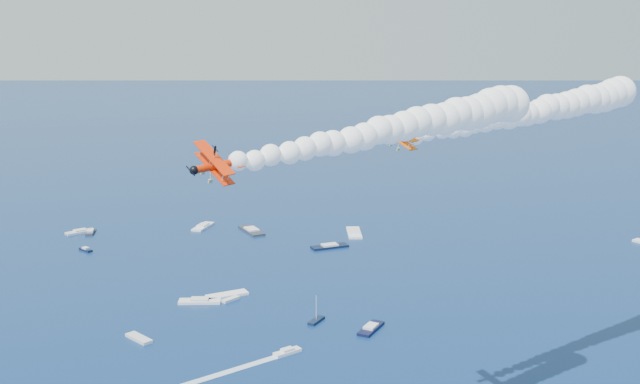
{
  "coord_description": "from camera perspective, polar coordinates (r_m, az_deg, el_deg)",
  "views": [
    {
      "loc": [
        -15.71,
        -90.87,
        73.57
      ],
      "look_at": [
        -8.39,
        15.35,
        50.04
      ],
      "focal_mm": 43.1,
      "sensor_mm": 36.0,
      "label": 1
    }
  ],
  "objects": [
    {
      "name": "spectator_boats",
      "position": [
        220.06,
        -1.87,
        -6.98
      ],
      "size": [
        220.79,
        163.56,
        0.7
      ],
      "color": "white",
      "rests_on": "ground"
    },
    {
      "name": "smoke_trail_lead",
      "position": [
        141.56,
        15.22,
        5.71
      ],
      "size": [
        60.38,
        53.1,
        10.54
      ],
      "primitive_type": null,
      "rotation": [
        0.0,
        0.0,
        3.66
      ],
      "color": "white"
    },
    {
      "name": "biplane_lead",
      "position": [
        121.69,
        6.07,
        3.99
      ],
      "size": [
        9.84,
        10.72,
        7.04
      ],
      "primitive_type": null,
      "rotation": [
        -0.32,
        0.07,
        3.66
      ],
      "color": "#F15F05"
    },
    {
      "name": "smoke_trail_trail",
      "position": [
        112.1,
        5.35,
        4.67
      ],
      "size": [
        60.49,
        55.81,
        10.54
      ],
      "primitive_type": null,
      "rotation": [
        0.0,
        0.0,
        3.71
      ],
      "color": "white"
    },
    {
      "name": "biplane_trail",
      "position": [
        95.71,
        -7.71,
        1.94
      ],
      "size": [
        10.77,
        11.52,
        8.05
      ],
      "primitive_type": null,
      "rotation": [
        -0.43,
        0.07,
        3.71
      ],
      "color": "red"
    }
  ]
}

